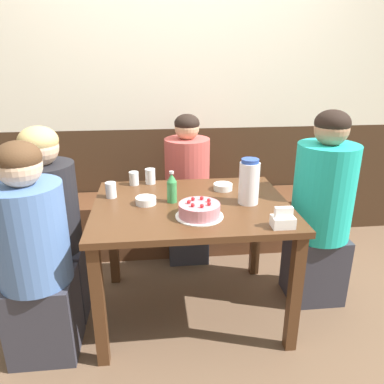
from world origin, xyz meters
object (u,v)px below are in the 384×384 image
at_px(glass_shot_small, 111,190).
at_px(glass_water_tall, 150,176).
at_px(bench_seat, 181,222).
at_px(napkin_holder, 283,220).
at_px(birthday_cake, 199,210).
at_px(person_dark_striped, 321,212).
at_px(soju_bottle, 172,188).
at_px(water_pitcher, 249,182).
at_px(bowl_rice_small, 223,187).
at_px(person_grey_tee, 35,258).
at_px(person_pale_blue_shirt, 51,229).
at_px(glass_tumbler_short, 134,178).
at_px(person_teal_shirt, 187,193).
at_px(bowl_soup_white, 146,201).

bearing_deg(glass_shot_small, glass_water_tall, 44.53).
distance_m(bench_seat, glass_shot_small, 0.99).
relative_size(napkin_holder, glass_shot_small, 1.20).
bearing_deg(birthday_cake, person_dark_striped, 17.73).
bearing_deg(soju_bottle, water_pitcher, -8.15).
bearing_deg(person_dark_striped, bowl_rice_small, -13.28).
distance_m(glass_water_tall, person_grey_tee, 0.88).
bearing_deg(person_pale_blue_shirt, napkin_holder, -19.20).
relative_size(bench_seat, glass_tumbler_short, 28.02).
height_order(water_pitcher, glass_water_tall, water_pitcher).
height_order(napkin_holder, person_grey_tee, person_grey_tee).
bearing_deg(person_teal_shirt, glass_shot_small, -42.77).
bearing_deg(birthday_cake, person_pale_blue_shirt, 162.66).
bearing_deg(glass_water_tall, birthday_cake, -65.83).
bearing_deg(person_pale_blue_shirt, glass_shot_small, 11.77).
distance_m(birthday_cake, water_pitcher, 0.35).
height_order(water_pitcher, person_grey_tee, person_grey_tee).
height_order(birthday_cake, water_pitcher, water_pitcher).
relative_size(bowl_rice_small, person_grey_tee, 0.10).
relative_size(bench_seat, bowl_soup_white, 20.73).
xyz_separation_m(birthday_cake, soju_bottle, (-0.13, 0.22, 0.05)).
bearing_deg(person_teal_shirt, birthday_cake, -1.26).
distance_m(napkin_holder, person_teal_shirt, 1.13).
distance_m(bowl_rice_small, glass_shot_small, 0.68).
relative_size(water_pitcher, person_pale_blue_shirt, 0.22).
xyz_separation_m(glass_tumbler_short, person_teal_shirt, (0.38, 0.33, -0.24)).
bearing_deg(person_teal_shirt, glass_tumbler_short, -48.88).
bearing_deg(birthday_cake, glass_tumbler_short, 123.09).
bearing_deg(glass_tumbler_short, napkin_holder, -43.68).
bearing_deg(bowl_soup_white, person_grey_tee, -153.49).
xyz_separation_m(bowl_soup_white, person_teal_shirt, (0.30, 0.67, -0.21)).
bearing_deg(bowl_rice_small, person_pale_blue_shirt, -172.70).
height_order(napkin_holder, glass_tumbler_short, napkin_holder).
distance_m(bowl_soup_white, glass_water_tall, 0.36).
distance_m(bench_seat, napkin_holder, 1.37).
bearing_deg(glass_tumbler_short, person_dark_striped, -14.43).
height_order(person_pale_blue_shirt, person_grey_tee, person_pale_blue_shirt).
relative_size(bench_seat, person_teal_shirt, 2.14).
relative_size(soju_bottle, person_pale_blue_shirt, 0.16).
bearing_deg(napkin_holder, bowl_soup_white, 150.89).
distance_m(soju_bottle, glass_water_tall, 0.36).
bearing_deg(glass_tumbler_short, bowl_soup_white, -77.04).
bearing_deg(bowl_soup_white, person_pale_blue_shirt, 174.47).
distance_m(glass_tumbler_short, glass_shot_small, 0.25).
xyz_separation_m(bowl_soup_white, person_dark_striped, (1.07, 0.05, -0.14)).
xyz_separation_m(glass_water_tall, person_teal_shirt, (0.27, 0.32, -0.24)).
bearing_deg(glass_shot_small, bowl_rice_small, 4.96).
xyz_separation_m(napkin_holder, person_teal_shirt, (-0.37, 1.04, -0.23)).
bearing_deg(water_pitcher, bowl_rice_small, 113.64).
bearing_deg(bench_seat, birthday_cake, -88.77).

